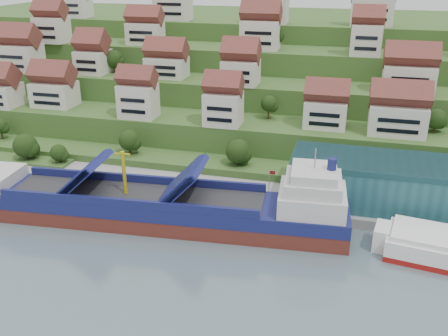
# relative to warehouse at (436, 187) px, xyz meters

# --- Properties ---
(ground) EXTENTS (300.00, 300.00, 0.00)m
(ground) POSITION_rel_warehouse_xyz_m (-52.00, -17.00, -7.20)
(ground) COLOR slate
(ground) RESTS_ON ground
(quay) EXTENTS (180.00, 14.00, 2.20)m
(quay) POSITION_rel_warehouse_xyz_m (-32.00, -2.00, -6.10)
(quay) COLOR gray
(quay) RESTS_ON ground
(hillside) EXTENTS (260.00, 128.00, 31.00)m
(hillside) POSITION_rel_warehouse_xyz_m (-52.00, 86.55, 3.46)
(hillside) COLOR #2D4C1E
(hillside) RESTS_ON ground
(hillside_village) EXTENTS (155.29, 62.46, 29.14)m
(hillside_village) POSITION_rel_warehouse_xyz_m (-56.18, 45.28, 17.77)
(hillside_village) COLOR beige
(hillside_village) RESTS_ON ground
(hillside_trees) EXTENTS (143.98, 62.75, 29.93)m
(hillside_trees) POSITION_rel_warehouse_xyz_m (-55.97, 27.52, 9.33)
(hillside_trees) COLOR #213B13
(hillside_trees) RESTS_ON ground
(warehouse) EXTENTS (60.00, 15.00, 10.00)m
(warehouse) POSITION_rel_warehouse_xyz_m (0.00, 0.00, 0.00)
(warehouse) COLOR #235860
(warehouse) RESTS_ON quay
(flagpole) EXTENTS (1.28, 0.16, 8.00)m
(flagpole) POSITION_rel_warehouse_xyz_m (-33.89, -7.00, -0.32)
(flagpole) COLOR gray
(flagpole) RESTS_ON quay
(cargo_ship) EXTENTS (83.37, 19.37, 18.38)m
(cargo_ship) POSITION_rel_warehouse_xyz_m (-55.87, -16.35, -3.74)
(cargo_ship) COLOR #58221B
(cargo_ship) RESTS_ON ground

